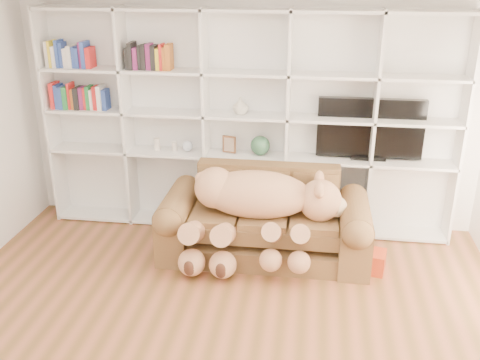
# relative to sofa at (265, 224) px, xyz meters

# --- Properties ---
(wall_back) EXTENTS (5.00, 0.02, 2.70)m
(wall_back) POSITION_rel_sofa_xyz_m (-0.27, 0.80, 1.02)
(wall_back) COLOR white
(wall_back) RESTS_ON floor
(bookshelf) EXTENTS (4.43, 0.35, 2.40)m
(bookshelf) POSITION_rel_sofa_xyz_m (-0.51, 0.66, 0.98)
(bookshelf) COLOR white
(bookshelf) RESTS_ON floor
(sofa) EXTENTS (2.08, 0.90, 0.87)m
(sofa) POSITION_rel_sofa_xyz_m (0.00, 0.00, 0.00)
(sofa) COLOR brown
(sofa) RESTS_ON floor
(teddy_bear) EXTENTS (1.58, 0.86, 0.92)m
(teddy_bear) POSITION_rel_sofa_xyz_m (-0.07, -0.18, 0.28)
(teddy_bear) COLOR tan
(teddy_bear) RESTS_ON sofa
(throw_pillow) EXTENTS (0.38, 0.24, 0.37)m
(throw_pillow) POSITION_rel_sofa_xyz_m (-0.48, 0.15, 0.29)
(throw_pillow) COLOR #520E19
(throw_pillow) RESTS_ON sofa
(gift_box) EXTENTS (0.30, 0.29, 0.21)m
(gift_box) POSITION_rel_sofa_xyz_m (1.07, -0.19, -0.23)
(gift_box) COLOR #BE3A19
(gift_box) RESTS_ON floor
(tv) EXTENTS (1.10, 0.18, 0.65)m
(tv) POSITION_rel_sofa_xyz_m (1.03, 0.66, 0.86)
(tv) COLOR black
(tv) RESTS_ON bookshelf
(picture_frame) EXTENTS (0.15, 0.06, 0.19)m
(picture_frame) POSITION_rel_sofa_xyz_m (-0.46, 0.61, 0.64)
(picture_frame) COLOR brown
(picture_frame) RESTS_ON bookshelf
(green_vase) EXTENTS (0.21, 0.21, 0.21)m
(green_vase) POSITION_rel_sofa_xyz_m (-0.12, 0.61, 0.64)
(green_vase) COLOR #2E5A3D
(green_vase) RESTS_ON bookshelf
(figurine_tall) EXTENTS (0.08, 0.08, 0.14)m
(figurine_tall) POSITION_rel_sofa_xyz_m (-1.27, 0.61, 0.60)
(figurine_tall) COLOR beige
(figurine_tall) RESTS_ON bookshelf
(figurine_short) EXTENTS (0.06, 0.06, 0.10)m
(figurine_short) POSITION_rel_sofa_xyz_m (-1.07, 0.61, 0.59)
(figurine_short) COLOR beige
(figurine_short) RESTS_ON bookshelf
(snow_globe) EXTENTS (0.12, 0.12, 0.12)m
(snow_globe) POSITION_rel_sofa_xyz_m (-0.93, 0.61, 0.60)
(snow_globe) COLOR silver
(snow_globe) RESTS_ON bookshelf
(shelf_vase) EXTENTS (0.18, 0.18, 0.18)m
(shelf_vase) POSITION_rel_sofa_xyz_m (-0.34, 0.61, 1.07)
(shelf_vase) COLOR beige
(shelf_vase) RESTS_ON bookshelf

